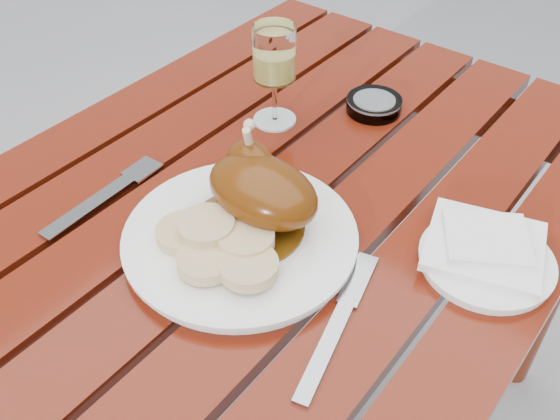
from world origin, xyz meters
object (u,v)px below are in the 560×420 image
object	(u,v)px
table	(263,358)
ashtray	(374,105)
wine_glass	(274,76)
side_plate	(486,261)
dinner_plate	(240,239)

from	to	relation	value
table	ashtray	bearing A→B (deg)	90.32
table	wine_glass	xyz separation A→B (m)	(-0.12, 0.18, 0.46)
ashtray	wine_glass	bearing A→B (deg)	-131.69
wine_glass	ashtray	world-z (taller)	wine_glass
wine_glass	side_plate	size ratio (longest dim) A/B	0.98
dinner_plate	side_plate	xyz separation A→B (m)	(0.27, 0.17, -0.00)
dinner_plate	side_plate	distance (m)	0.32
wine_glass	ashtray	size ratio (longest dim) A/B	1.78
table	wine_glass	size ratio (longest dim) A/B	7.07
table	side_plate	size ratio (longest dim) A/B	6.91
dinner_plate	side_plate	size ratio (longest dim) A/B	1.80
table	side_plate	bearing A→B (deg)	16.56
table	wine_glass	world-z (taller)	wine_glass
dinner_plate	ashtray	size ratio (longest dim) A/B	3.29
dinner_plate	ashtray	bearing A→B (deg)	94.74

